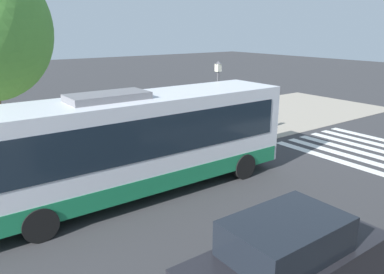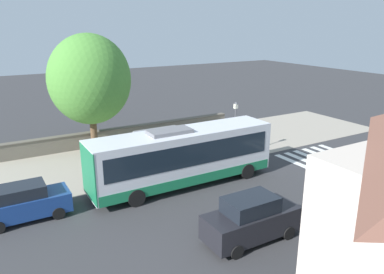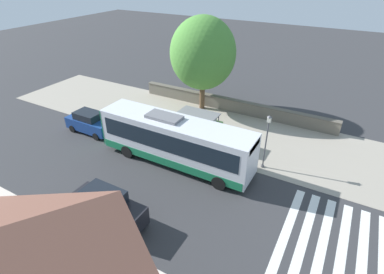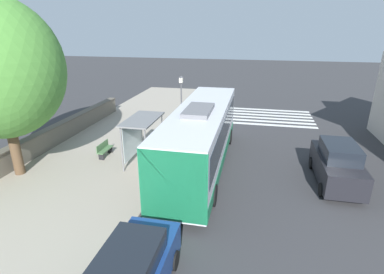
{
  "view_description": "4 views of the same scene",
  "coord_description": "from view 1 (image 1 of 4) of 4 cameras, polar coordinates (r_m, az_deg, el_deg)",
  "views": [
    {
      "loc": [
        12.8,
        -5.8,
        5.67
      ],
      "look_at": [
        0.86,
        2.89,
        1.36
      ],
      "focal_mm": 35.0,
      "sensor_mm": 36.0,
      "label": 1
    },
    {
      "loc": [
        20.5,
        -10.54,
        9.61
      ],
      "look_at": [
        0.75,
        1.03,
        2.67
      ],
      "focal_mm": 35.0,
      "sensor_mm": 36.0,
      "label": 2
    },
    {
      "loc": [
        17.18,
        9.82,
        12.97
      ],
      "look_at": [
        0.2,
        0.32,
        1.55
      ],
      "focal_mm": 28.0,
      "sensor_mm": 36.0,
      "label": 3
    },
    {
      "loc": [
        4.43,
        -15.23,
        7.5
      ],
      "look_at": [
        1.19,
        -0.07,
        1.77
      ],
      "focal_mm": 28.0,
      "sensor_mm": 36.0,
      "label": 4
    }
  ],
  "objects": [
    {
      "name": "street_lamp_near",
      "position": [
        18.08,
        3.93,
        6.1
      ],
      "size": [
        0.28,
        0.28,
        4.2
      ],
      "color": "#4C4C51",
      "rests_on": "ground"
    },
    {
      "name": "ground_plane",
      "position": [
        15.15,
        -10.87,
        -6.02
      ],
      "size": [
        120.0,
        120.0,
        0.0
      ],
      "primitive_type": "plane",
      "color": "#353538",
      "rests_on": "ground"
    },
    {
      "name": "bus",
      "position": [
        12.96,
        -8.83,
        -0.8
      ],
      "size": [
        2.69,
        11.6,
        3.69
      ],
      "color": "silver",
      "rests_on": "ground"
    },
    {
      "name": "stone_wall",
      "position": [
        22.69,
        -20.33,
        2.44
      ],
      "size": [
        0.6,
        20.0,
        1.28
      ],
      "color": "#6B6356",
      "rests_on": "ground"
    },
    {
      "name": "sidewalk_plaza",
      "position": [
        19.11,
        -16.71,
        -1.69
      ],
      "size": [
        9.0,
        44.0,
        0.02
      ],
      "color": "#9E9384",
      "rests_on": "ground"
    },
    {
      "name": "bench",
      "position": [
        18.86,
        -16.23,
        -0.43
      ],
      "size": [
        0.4,
        1.42,
        0.88
      ],
      "color": "#4C7247",
      "rests_on": "ground"
    },
    {
      "name": "pedestrian",
      "position": [
        16.96,
        2.77,
        0.02
      ],
      "size": [
        0.34,
        0.22,
        1.6
      ],
      "color": "#2D3347",
      "rests_on": "ground"
    },
    {
      "name": "bus_shelter",
      "position": [
        16.06,
        -14.49,
        3.22
      ],
      "size": [
        1.65,
        3.2,
        2.67
      ],
      "color": "slate",
      "rests_on": "ground"
    },
    {
      "name": "parked_car_far_lane",
      "position": [
        8.17,
        14.17,
        -18.83
      ],
      "size": [
        1.96,
        4.59,
        2.16
      ],
      "color": "black",
      "rests_on": "ground"
    }
  ]
}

